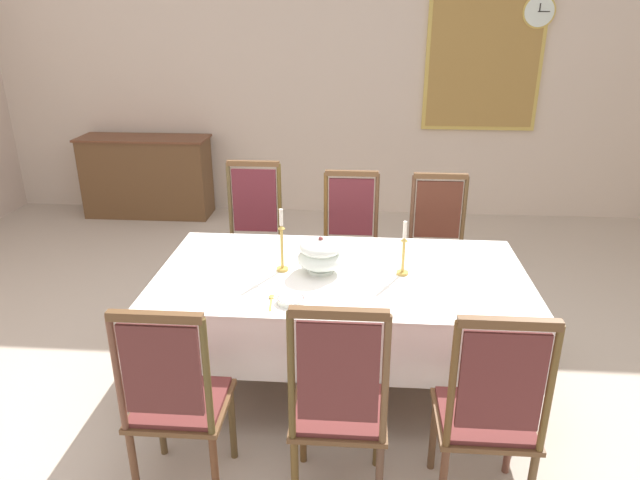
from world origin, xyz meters
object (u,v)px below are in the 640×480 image
at_px(chair_north_c, 438,245).
at_px(framed_painting, 484,58).
at_px(chair_south_b, 339,404).
at_px(chair_north_b, 350,243).
at_px(bowl_near_right, 327,244).
at_px(sideboard, 147,176).
at_px(spoon_primary, 272,299).
at_px(candlestick_west, 282,246).
at_px(candlestick_east, 403,254).
at_px(soup_tureen, 321,255).
at_px(chair_south_a, 176,398).
at_px(chair_north_a, 253,237).
at_px(dining_table, 342,284).
at_px(bowl_near_left, 291,300).
at_px(chair_south_c, 489,411).
at_px(spoon_secondary, 311,244).
at_px(mounted_clock, 539,12).

relative_size(chair_north_c, framed_painting, 0.72).
height_order(chair_south_b, framed_painting, framed_painting).
bearing_deg(chair_south_b, chair_north_b, 90.00).
bearing_deg(bowl_near_right, sideboard, 129.69).
distance_m(bowl_near_right, spoon_primary, 0.81).
distance_m(chair_north_c, framed_painting, 2.71).
height_order(chair_north_b, candlestick_west, candlestick_west).
relative_size(candlestick_east, framed_painting, 0.22).
bearing_deg(chair_north_b, soup_tureen, 81.05).
distance_m(chair_south_a, candlestick_west, 1.10).
xyz_separation_m(chair_north_b, candlestick_east, (0.33, -0.97, 0.33)).
distance_m(chair_north_b, soup_tureen, 1.03).
height_order(chair_north_a, chair_north_c, chair_north_a).
height_order(dining_table, candlestick_east, candlestick_east).
xyz_separation_m(spoon_primary, sideboard, (-1.97, 3.44, -0.31)).
height_order(chair_south_a, bowl_near_left, chair_south_a).
distance_m(chair_south_c, bowl_near_left, 1.12).
relative_size(chair_south_c, soup_tureen, 3.93).
bearing_deg(chair_south_a, framed_painting, 64.24).
height_order(bowl_near_left, framed_painting, framed_painting).
height_order(chair_south_a, chair_south_b, chair_south_b).
xyz_separation_m(candlestick_east, sideboard, (-2.69, 3.06, -0.44)).
distance_m(chair_north_b, candlestick_east, 1.08).
height_order(chair_south_a, chair_north_a, chair_north_a).
height_order(candlestick_west, spoon_secondary, candlestick_west).
distance_m(chair_south_a, chair_south_c, 1.41).
bearing_deg(bowl_near_right, bowl_near_left, -100.04).
height_order(chair_north_c, candlestick_west, candlestick_west).
height_order(chair_north_a, chair_south_c, chair_north_a).
bearing_deg(dining_table, mounted_clock, 60.85).
bearing_deg(spoon_secondary, chair_south_b, -77.46).
relative_size(bowl_near_right, spoon_secondary, 0.89).
bearing_deg(candlestick_east, soup_tureen, -180.00).
height_order(candlestick_east, sideboard, candlestick_east).
xyz_separation_m(chair_south_a, soup_tureen, (0.59, 0.97, 0.32)).
height_order(chair_north_b, mounted_clock, mounted_clock).
bearing_deg(dining_table, soup_tureen, -180.00).
bearing_deg(chair_north_c, spoon_primary, 52.03).
bearing_deg(chair_south_c, mounted_clock, 74.88).
bearing_deg(chair_north_a, chair_south_c, 125.87).
distance_m(chair_south_a, chair_north_b, 2.08).
bearing_deg(chair_north_b, sideboard, -41.55).
bearing_deg(dining_table, chair_north_b, 88.43).
relative_size(chair_south_b, bowl_near_left, 7.47).
bearing_deg(candlestick_west, chair_south_a, -110.63).
distance_m(chair_north_c, mounted_clock, 3.08).
distance_m(chair_north_b, framed_painting, 2.94).
xyz_separation_m(chair_north_c, spoon_secondary, (-0.91, -0.55, 0.21)).
relative_size(chair_north_c, sideboard, 0.75).
bearing_deg(chair_north_c, chair_north_b, -0.04).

